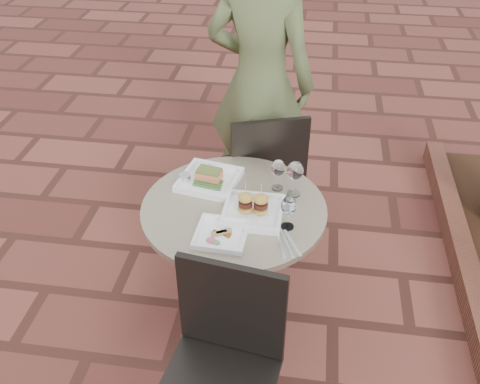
# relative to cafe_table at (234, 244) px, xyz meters

# --- Properties ---
(ground) EXTENTS (60.00, 60.00, 0.00)m
(ground) POSITION_rel_cafe_table_xyz_m (-0.29, -0.01, -0.48)
(ground) COLOR brown
(ground) RESTS_ON ground
(cafe_table) EXTENTS (0.90, 0.90, 0.73)m
(cafe_table) POSITION_rel_cafe_table_xyz_m (0.00, 0.00, 0.00)
(cafe_table) COLOR gray
(cafe_table) RESTS_ON ground
(chair_far) EXTENTS (0.56, 0.56, 0.93)m
(chair_far) POSITION_rel_cafe_table_xyz_m (0.09, 0.62, 0.07)
(chair_far) COLOR black
(chair_far) RESTS_ON ground
(chair_near) EXTENTS (0.50, 0.50, 0.93)m
(chair_near) POSITION_rel_cafe_table_xyz_m (0.07, -0.71, 0.07)
(chair_near) COLOR black
(chair_near) RESTS_ON ground
(diner) EXTENTS (0.74, 0.56, 1.85)m
(diner) POSITION_rel_cafe_table_xyz_m (0.01, 0.98, 0.44)
(diner) COLOR #4A562F
(diner) RESTS_ON ground
(plate_salmon) EXTENTS (0.33, 0.33, 0.08)m
(plate_salmon) POSITION_rel_cafe_table_xyz_m (-0.16, 0.18, 0.27)
(plate_salmon) COLOR white
(plate_salmon) RESTS_ON cafe_table
(plate_sliders) EXTENTS (0.28, 0.28, 0.18)m
(plate_sliders) POSITION_rel_cafe_table_xyz_m (0.10, -0.05, 0.28)
(plate_sliders) COLOR white
(plate_sliders) RESTS_ON cafe_table
(plate_tuna) EXTENTS (0.24, 0.24, 0.03)m
(plate_tuna) POSITION_rel_cafe_table_xyz_m (-0.02, -0.22, 0.26)
(plate_tuna) COLOR white
(plate_tuna) RESTS_ON cafe_table
(wine_glass_right) EXTENTS (0.07, 0.07, 0.17)m
(wine_glass_right) POSITION_rel_cafe_table_xyz_m (0.27, -0.11, 0.37)
(wine_glass_right) COLOR white
(wine_glass_right) RESTS_ON cafe_table
(wine_glass_mid) EXTENTS (0.07, 0.07, 0.17)m
(wine_glass_mid) POSITION_rel_cafe_table_xyz_m (0.19, 0.18, 0.36)
(wine_glass_mid) COLOR white
(wine_glass_mid) RESTS_ON cafe_table
(wine_glass_far) EXTENTS (0.08, 0.08, 0.19)m
(wine_glass_far) POSITION_rel_cafe_table_xyz_m (0.28, 0.14, 0.38)
(wine_glass_far) COLOR white
(wine_glass_far) RESTS_ON cafe_table
(steel_ramekin) EXTENTS (0.08, 0.08, 0.05)m
(steel_ramekin) POSITION_rel_cafe_table_xyz_m (-0.28, 0.17, 0.27)
(steel_ramekin) COLOR silver
(steel_ramekin) RESTS_ON cafe_table
(cutlery_set) EXTENTS (0.18, 0.24, 0.00)m
(cutlery_set) POSITION_rel_cafe_table_xyz_m (0.27, -0.23, 0.25)
(cutlery_set) COLOR silver
(cutlery_set) RESTS_ON cafe_table
(planter_curb) EXTENTS (0.12, 3.00, 0.15)m
(planter_curb) POSITION_rel_cafe_table_xyz_m (1.31, 0.29, -0.41)
(planter_curb) COLOR brown
(planter_curb) RESTS_ON ground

